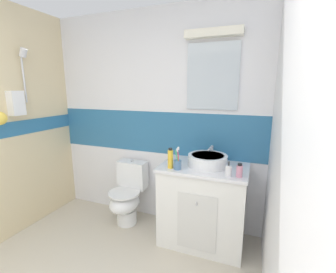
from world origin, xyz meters
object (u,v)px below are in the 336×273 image
at_px(toothbrush_cup, 178,164).
at_px(soap_dispenser, 228,171).
at_px(sink_basin, 208,160).
at_px(lotion_bottle_short, 239,171).
at_px(toilet, 128,195).
at_px(shampoo_bottle_tall, 170,159).

xyz_separation_m(toothbrush_cup, soap_dispenser, (0.48, -0.01, -0.00)).
xyz_separation_m(sink_basin, lotion_bottle_short, (0.32, -0.20, -0.00)).
relative_size(sink_basin, toothbrush_cup, 1.93).
distance_m(sink_basin, toilet, 1.11).
height_order(shampoo_bottle_tall, lotion_bottle_short, shampoo_bottle_tall).
bearing_deg(sink_basin, shampoo_bottle_tall, -148.82).
distance_m(toothbrush_cup, soap_dispenser, 0.48).
xyz_separation_m(sink_basin, toothbrush_cup, (-0.25, -0.21, -0.01)).
bearing_deg(toilet, lotion_bottle_short, -9.43).
height_order(sink_basin, toilet, sink_basin).
distance_m(toilet, toothbrush_cup, 0.93).
distance_m(shampoo_bottle_tall, lotion_bottle_short, 0.65).
xyz_separation_m(toilet, soap_dispenser, (1.19, -0.24, 0.55)).
height_order(toilet, soap_dispenser, soap_dispenser).
xyz_separation_m(sink_basin, shampoo_bottle_tall, (-0.33, -0.20, 0.04)).
relative_size(toothbrush_cup, lotion_bottle_short, 1.81).
bearing_deg(shampoo_bottle_tall, toothbrush_cup, -7.31).
bearing_deg(soap_dispenser, shampoo_bottle_tall, 177.74).
height_order(soap_dispenser, lotion_bottle_short, soap_dispenser).
xyz_separation_m(toilet, toothbrush_cup, (0.71, -0.22, 0.55)).
bearing_deg(shampoo_bottle_tall, soap_dispenser, -2.26).
height_order(toothbrush_cup, soap_dispenser, toothbrush_cup).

